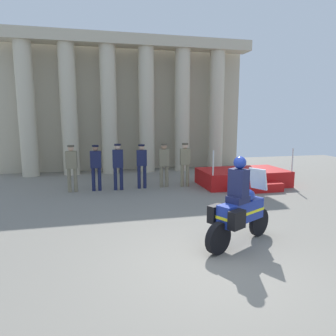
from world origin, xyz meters
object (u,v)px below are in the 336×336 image
(reviewing_stand, at_px, (243,178))
(officer_in_row_0, at_px, (72,165))
(officer_in_row_1, at_px, (96,164))
(officer_in_row_4, at_px, (164,162))
(officer_in_row_3, at_px, (142,163))
(officer_in_row_2, at_px, (118,163))
(officer_in_row_5, at_px, (185,161))
(motorcycle_with_rider, at_px, (239,209))

(reviewing_stand, relative_size, officer_in_row_0, 1.98)
(officer_in_row_1, height_order, officer_in_row_4, officer_in_row_4)
(officer_in_row_1, bearing_deg, officer_in_row_3, -173.23)
(reviewing_stand, relative_size, officer_in_row_3, 2.01)
(officer_in_row_2, xyz_separation_m, officer_in_row_3, (0.89, 0.06, -0.02))
(officer_in_row_3, bearing_deg, officer_in_row_4, -173.02)
(officer_in_row_0, xyz_separation_m, officer_in_row_3, (2.54, 0.01, -0.01))
(reviewing_stand, height_order, officer_in_row_5, officer_in_row_5)
(officer_in_row_3, height_order, motorcycle_with_rider, motorcycle_with_rider)
(officer_in_row_2, relative_size, motorcycle_with_rider, 0.91)
(officer_in_row_2, xyz_separation_m, officer_in_row_5, (2.58, -0.00, -0.01))
(reviewing_stand, bearing_deg, officer_in_row_4, 172.20)
(officer_in_row_2, bearing_deg, motorcycle_with_rider, 116.37)
(officer_in_row_1, xyz_separation_m, motorcycle_with_rider, (2.88, -5.70, -0.20))
(officer_in_row_5, distance_m, motorcycle_with_rider, 5.68)
(reviewing_stand, distance_m, officer_in_row_4, 3.24)
(officer_in_row_1, height_order, officer_in_row_5, officer_in_row_5)
(reviewing_stand, xyz_separation_m, officer_in_row_2, (-4.90, 0.36, 0.71))
(reviewing_stand, height_order, officer_in_row_3, officer_in_row_3)
(officer_in_row_2, bearing_deg, officer_in_row_0, 4.31)
(officer_in_row_5, height_order, motorcycle_with_rider, motorcycle_with_rider)
(officer_in_row_4, xyz_separation_m, officer_in_row_5, (0.82, -0.08, 0.01))
(officer_in_row_5, relative_size, motorcycle_with_rider, 0.90)
(officer_in_row_1, relative_size, motorcycle_with_rider, 0.89)
(officer_in_row_4, relative_size, motorcycle_with_rider, 0.89)
(officer_in_row_1, relative_size, officer_in_row_3, 1.01)
(officer_in_row_0, relative_size, officer_in_row_1, 1.01)
(reviewing_stand, height_order, officer_in_row_2, officer_in_row_2)
(officer_in_row_1, bearing_deg, officer_in_row_5, -174.66)
(officer_in_row_5, bearing_deg, officer_in_row_3, 3.92)
(officer_in_row_1, height_order, motorcycle_with_rider, motorcycle_with_rider)
(reviewing_stand, relative_size, officer_in_row_4, 1.99)
(motorcycle_with_rider, bearing_deg, officer_in_row_3, 73.54)
(motorcycle_with_rider, bearing_deg, officer_in_row_4, 65.01)
(officer_in_row_1, xyz_separation_m, officer_in_row_3, (1.69, 0.02, -0.00))
(officer_in_row_3, relative_size, motorcycle_with_rider, 0.88)
(officer_in_row_3, bearing_deg, officer_in_row_1, 6.77)
(officer_in_row_3, height_order, officer_in_row_4, officer_in_row_4)
(reviewing_stand, bearing_deg, motorcycle_with_rider, -117.96)
(officer_in_row_2, height_order, officer_in_row_4, officer_in_row_2)
(officer_in_row_0, height_order, officer_in_row_1, officer_in_row_0)
(officer_in_row_1, xyz_separation_m, officer_in_row_2, (0.79, -0.04, 0.02))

